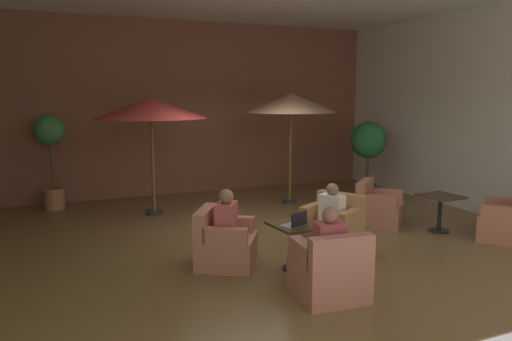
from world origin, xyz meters
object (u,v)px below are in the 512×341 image
armchair_front_right_east (509,221)px  patio_umbrella_tall_red (291,103)px  cafe_table_front_left (297,235)px  patron_blue_shirt (332,205)px  armchair_front_left_north (224,245)px  cafe_table_front_right (440,204)px  armchair_front_right_north (378,209)px  open_laptop (296,222)px  patron_with_friend (330,237)px  armchair_front_left_south (333,230)px  armchair_front_left_east (330,272)px  patio_umbrella_center_beige (151,109)px  potted_tree_left_corner (368,144)px  patron_by_window (226,217)px  iced_drink_cup (301,220)px  potted_tree_mid_left (51,147)px

armchair_front_right_east → patio_umbrella_tall_red: patio_umbrella_tall_red is taller
cafe_table_front_left → patron_blue_shirt: size_ratio=1.17×
armchair_front_left_north → cafe_table_front_right: 4.03m
armchair_front_right_north → open_laptop: open_laptop is taller
patron_with_friend → cafe_table_front_right: bearing=26.3°
armchair_front_left_south → open_laptop: armchair_front_left_south is taller
armchair_front_left_east → armchair_front_left_south: size_ratio=0.80×
patio_umbrella_tall_red → patron_blue_shirt: size_ratio=3.98×
patio_umbrella_center_beige → patio_umbrella_tall_red: bearing=-3.8°
armchair_front_right_north → potted_tree_left_corner: potted_tree_left_corner is taller
patron_blue_shirt → patron_by_window: patron_by_window is taller
patron_by_window → iced_drink_cup: patron_by_window is taller
armchair_front_left_north → patio_umbrella_tall_red: patio_umbrella_tall_red is taller
cafe_table_front_left → armchair_front_right_east: bearing=-3.0°
patio_umbrella_center_beige → patron_by_window: patio_umbrella_center_beige is taller
patio_umbrella_center_beige → open_laptop: patio_umbrella_center_beige is taller
armchair_front_left_south → potted_tree_mid_left: size_ratio=0.53×
iced_drink_cup → cafe_table_front_right: bearing=12.4°
cafe_table_front_left → potted_tree_mid_left: potted_tree_mid_left is taller
armchair_front_right_east → patio_umbrella_center_beige: (-4.97, 4.04, 1.77)m
cafe_table_front_left → potted_tree_mid_left: size_ratio=0.36×
armchair_front_right_north → patio_umbrella_tall_red: size_ratio=0.45×
potted_tree_left_corner → cafe_table_front_right: bearing=-101.8°
armchair_front_right_east → patron_with_friend: patron_with_friend is taller
potted_tree_left_corner → open_laptop: 5.34m
cafe_table_front_left → patron_blue_shirt: patron_blue_shirt is taller
armchair_front_left_south → patron_by_window: 1.75m
armchair_front_left_east → armchair_front_left_south: (0.97, 1.48, 0.00)m
cafe_table_front_left → patio_umbrella_center_beige: bearing=106.7°
armchair_front_right_east → armchair_front_left_south: bearing=166.9°
iced_drink_cup → open_laptop: size_ratio=0.30×
patron_with_friend → armchair_front_left_south: bearing=56.3°
potted_tree_left_corner → potted_tree_mid_left: potted_tree_mid_left is taller
armchair_front_right_north → patron_by_window: patron_by_window is taller
cafe_table_front_left → armchair_front_left_north: (-0.86, 0.53, -0.18)m
armchair_front_left_south → armchair_front_right_north: bearing=31.1°
potted_tree_mid_left → potted_tree_left_corner: bearing=-12.8°
patron_by_window → potted_tree_left_corner: bearing=33.7°
armchair_front_left_south → potted_tree_mid_left: bearing=129.9°
patron_with_friend → open_laptop: 0.86m
armchair_front_left_south → patron_blue_shirt: size_ratio=1.71×
armchair_front_right_north → armchair_front_right_east: bearing=-50.1°
patron_with_friend → iced_drink_cup: (0.12, 0.92, -0.03)m
armchair_front_left_south → open_laptop: (-0.95, -0.59, 0.37)m
armchair_front_left_north → armchair_front_right_north: 3.44m
armchair_front_right_east → open_laptop: armchair_front_right_east is taller
potted_tree_left_corner → patron_blue_shirt: 4.29m
patio_umbrella_center_beige → iced_drink_cup: bearing=-73.0°
patio_umbrella_center_beige → open_laptop: bearing=-74.7°
armchair_front_left_north → iced_drink_cup: size_ratio=9.54×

